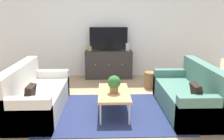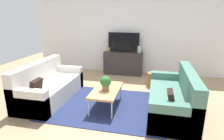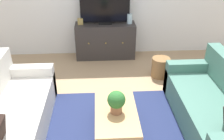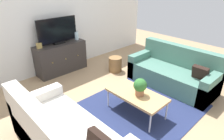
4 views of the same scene
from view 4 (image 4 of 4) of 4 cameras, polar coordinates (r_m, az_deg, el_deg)
ground_plane at (r=3.79m, az=4.43°, el=-11.05°), size 10.00×10.00×0.00m
wall_back at (r=5.18m, az=-17.05°, el=14.39°), size 6.40×0.12×2.70m
area_rug at (r=3.71m, az=6.17°, el=-11.94°), size 2.50×1.90×0.01m
couch_left_side at (r=2.86m, az=-14.57°, el=-18.84°), size 0.85×1.89×0.88m
couch_right_side at (r=4.63m, az=17.61°, el=-0.87°), size 0.85×1.89×0.88m
coffee_table at (r=3.49m, az=7.15°, el=-7.26°), size 0.54×1.05×0.41m
potted_plant at (r=3.35m, az=8.16°, el=-4.72°), size 0.23×0.23×0.31m
tv_console at (r=5.19m, az=-14.59°, el=3.45°), size 1.27×0.47×0.76m
flat_screen_tv at (r=4.99m, az=-15.59°, el=10.91°), size 1.02×0.16×0.63m
glass_vase at (r=5.29m, az=-10.28°, el=9.83°), size 0.11×0.11×0.21m
mantel_clock at (r=4.83m, az=-20.47°, el=6.64°), size 0.11×0.07×0.13m
wicker_basket at (r=5.11m, az=0.94°, el=1.69°), size 0.34×0.34×0.38m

